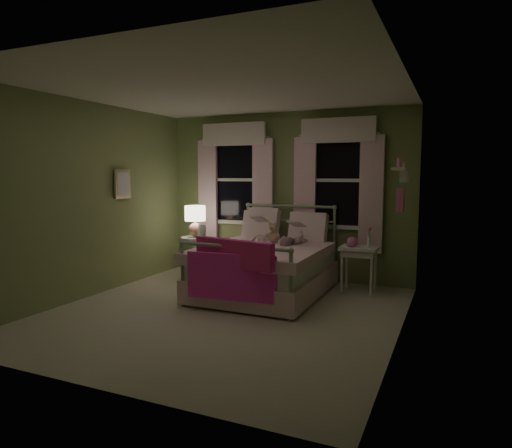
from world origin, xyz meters
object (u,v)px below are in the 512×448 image
at_px(child_left, 260,220).
at_px(nightstand_left, 196,252).
at_px(table_lamp, 195,218).
at_px(nightstand_right, 359,254).
at_px(bed, 266,267).
at_px(teddy_bear, 273,234).
at_px(child_right, 296,221).

distance_m(child_left, nightstand_left, 1.24).
bearing_deg(table_lamp, nightstand_left, 0.00).
height_order(table_lamp, nightstand_right, table_lamp).
relative_size(bed, teddy_bear, 6.82).
bearing_deg(nightstand_right, child_left, -175.68).
bearing_deg(table_lamp, child_left, -0.76).
distance_m(child_right, table_lamp, 1.67).
xyz_separation_m(nightstand_left, table_lamp, (0.00, 0.00, 0.54)).
relative_size(child_left, nightstand_right, 1.24).
bearing_deg(child_left, child_right, 157.53).
height_order(teddy_bear, nightstand_right, teddy_bear).
distance_m(teddy_bear, nightstand_right, 1.22).
relative_size(bed, nightstand_right, 3.18).
bearing_deg(child_left, teddy_bear, 128.03).
bearing_deg(nightstand_left, teddy_bear, -7.08).
xyz_separation_m(child_right, table_lamp, (-1.67, 0.01, -0.02)).
distance_m(child_right, nightstand_left, 1.76).
bearing_deg(teddy_bear, table_lamp, 172.92).
bearing_deg(child_right, teddy_bear, 38.65).
bearing_deg(child_left, table_lamp, -23.23).
xyz_separation_m(child_left, child_right, (0.56, 0.00, 0.01)).
bearing_deg(nightstand_left, table_lamp, 0.00).
bearing_deg(child_right, bed, 65.74).
bearing_deg(child_right, table_lamp, 8.66).
bearing_deg(table_lamp, nightstand_right, 2.11).
relative_size(child_left, table_lamp, 1.63).
bearing_deg(nightstand_left, child_right, -0.50).
relative_size(table_lamp, nightstand_right, 0.76).
bearing_deg(child_right, nightstand_right, -163.81).
bearing_deg(nightstand_right, child_right, -172.97).
xyz_separation_m(nightstand_left, nightstand_right, (2.56, 0.09, 0.13)).
relative_size(child_right, nightstand_left, 1.24).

